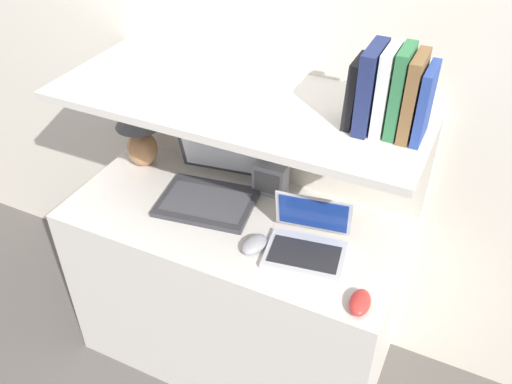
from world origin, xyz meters
The scene contains 16 objects.
wall_back centered at (0.00, 0.64, 1.20)m, with size 6.00×0.05×2.40m.
desk centered at (0.00, 0.29, 0.39)m, with size 1.25×0.57×0.77m.
back_riser centered at (0.00, 0.59, 0.60)m, with size 1.25×0.04×1.21m.
shelf centered at (0.00, 0.35, 1.22)m, with size 1.25×0.51×0.03m.
table_lamp centered at (-0.49, 0.44, 0.97)m, with size 0.19×0.19×0.32m.
laptop_large centered at (-0.13, 0.37, 0.83)m, with size 0.40×0.39×0.27m.
laptop_small centered at (0.31, 0.24, 0.81)m, with size 0.30×0.27×0.18m.
computer_mouse centered at (0.14, 0.17, 0.80)m, with size 0.09×0.12×0.04m.
second_mouse centered at (0.54, 0.08, 0.80)m, with size 0.07×0.11×0.04m.
router_box centered at (0.06, 0.49, 0.84)m, with size 0.13×0.07×0.13m.
book_blue centered at (0.58, 0.35, 1.34)m, with size 0.03×0.14×0.22m.
book_brown centered at (0.54, 0.35, 1.35)m, with size 0.03×0.14×0.24m.
book_green centered at (0.51, 0.35, 1.36)m, with size 0.03×0.13×0.26m.
book_white centered at (0.47, 0.35, 1.36)m, with size 0.03×0.14×0.25m.
book_navy centered at (0.42, 0.35, 1.36)m, with size 0.04×0.16×0.25m.
book_black centered at (0.38, 0.35, 1.34)m, with size 0.03×0.12×0.21m.
Camera 1 is at (0.73, -1.05, 2.05)m, focal length 38.00 mm.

